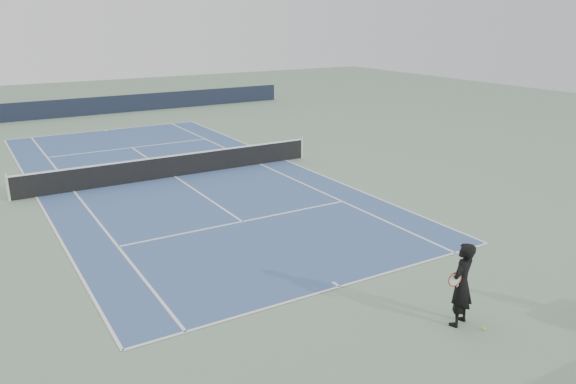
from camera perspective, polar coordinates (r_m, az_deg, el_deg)
ground at (r=24.38m, az=-11.41°, el=1.52°), size 80.00×80.00×0.00m
court_surface at (r=24.37m, az=-11.41°, el=1.54°), size 10.97×23.77×0.01m
tennis_net at (r=24.25m, az=-11.48°, el=2.67°), size 12.90×0.10×1.07m
windscreen_far at (r=41.23m, az=-20.13°, el=8.12°), size 30.00×0.25×1.20m
tennis_player at (r=12.94m, az=17.20°, el=-8.95°), size 0.88×0.73×1.93m
tennis_ball at (r=13.29m, az=19.28°, el=-12.97°), size 0.07×0.07×0.07m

